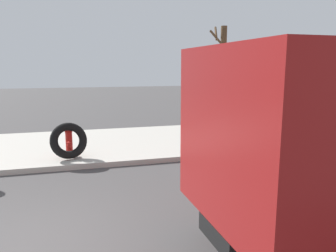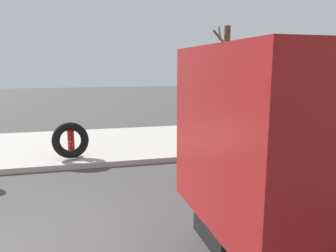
{
  "view_description": "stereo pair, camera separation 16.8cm",
  "coord_description": "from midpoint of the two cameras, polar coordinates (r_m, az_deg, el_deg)",
  "views": [
    {
      "loc": [
        1.05,
        -4.92,
        2.76
      ],
      "look_at": [
        3.11,
        2.46,
        1.37
      ],
      "focal_mm": 35.49,
      "sensor_mm": 36.0,
      "label": 1
    },
    {
      "loc": [
        1.22,
        -4.96,
        2.76
      ],
      "look_at": [
        3.11,
        2.46,
        1.37
      ],
      "focal_mm": 35.49,
      "sensor_mm": 36.0,
      "label": 2
    }
  ],
  "objects": [
    {
      "name": "sidewalk_curb",
      "position": [
        11.8,
        -19.49,
        -3.46
      ],
      "size": [
        36.0,
        5.0,
        0.15
      ],
      "primitive_type": "cube",
      "color": "#ADA89E",
      "rests_on": "ground"
    },
    {
      "name": "fire_hydrant",
      "position": [
        10.1,
        -15.87,
        -2.4
      ],
      "size": [
        0.22,
        0.5,
        0.86
      ],
      "color": "red",
      "rests_on": "sidewalk_curb"
    },
    {
      "name": "loose_tire",
      "position": [
        9.82,
        -15.93,
        -2.37
      ],
      "size": [
        1.09,
        0.62,
        1.05
      ],
      "primitive_type": "torus",
      "rotation": [
        1.33,
        0.0,
        0.16
      ],
      "color": "black",
      "rests_on": "sidewalk_curb"
    },
    {
      "name": "bare_tree",
      "position": [
        13.58,
        10.2,
        8.44
      ],
      "size": [
        0.96,
        1.15,
        4.16
      ],
      "color": "#4C3823",
      "rests_on": "sidewalk_curb"
    }
  ]
}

